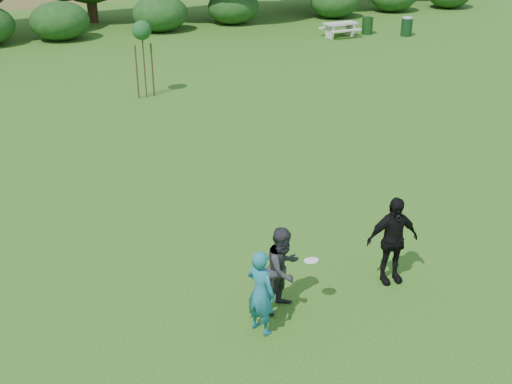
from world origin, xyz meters
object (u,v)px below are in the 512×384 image
(player_teal, at_px, (261,292))
(player_black, at_px, (392,240))
(trash_can_near, at_px, (367,26))
(picnic_table, at_px, (340,27))
(trash_can_lidded, at_px, (407,26))
(sapling, at_px, (142,33))
(player_grey, at_px, (283,269))

(player_teal, xyz_separation_m, player_black, (3.02, 0.32, 0.10))
(trash_can_near, distance_m, picnic_table, 1.77)
(player_black, distance_m, trash_can_lidded, 24.75)
(player_teal, bearing_deg, trash_can_near, -60.59)
(player_teal, height_order, trash_can_near, player_teal)
(player_black, xyz_separation_m, picnic_table, (12.23, 20.56, -0.39))
(picnic_table, relative_size, trash_can_lidded, 1.71)
(player_teal, distance_m, sapling, 14.98)
(player_black, relative_size, trash_can_near, 2.01)
(trash_can_near, distance_m, trash_can_lidded, 2.10)
(player_grey, distance_m, picnic_table, 25.10)
(player_black, xyz_separation_m, sapling, (-0.47, 14.35, 1.51))
(sapling, distance_m, picnic_table, 14.27)
(trash_can_lidded, bearing_deg, trash_can_near, 139.60)
(player_teal, xyz_separation_m, sapling, (2.54, 14.67, 1.62))
(picnic_table, bearing_deg, trash_can_lidded, -21.85)
(player_black, relative_size, picnic_table, 1.01)
(trash_can_near, distance_m, sapling, 15.87)
(trash_can_near, bearing_deg, player_black, -124.24)
(player_grey, relative_size, picnic_table, 0.92)
(player_grey, distance_m, trash_can_near, 26.17)
(player_grey, distance_m, player_black, 2.34)
(sapling, height_order, trash_can_lidded, sapling)
(player_black, height_order, sapling, sapling)
(picnic_table, bearing_deg, trash_can_near, 0.31)
(player_teal, relative_size, player_black, 0.88)
(trash_can_near, relative_size, sapling, 0.32)
(trash_can_lidded, bearing_deg, picnic_table, 158.15)
(trash_can_lidded, bearing_deg, sapling, -163.18)
(trash_can_near, bearing_deg, sapling, -156.75)
(player_grey, height_order, player_black, player_black)
(picnic_table, bearing_deg, player_black, -120.75)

